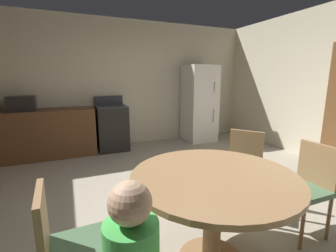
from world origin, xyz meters
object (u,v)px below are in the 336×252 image
Objects in this scene: chair_west at (67,246)px; chair_east at (307,183)px; microwave at (22,103)px; oven_range at (112,127)px; dining_table at (213,193)px; chair_northeast at (243,164)px; refrigerator at (199,104)px.

chair_east is at bearing -1.49° from chair_west.
chair_west is at bearing -78.87° from microwave.
oven_range is at bearing 73.78° from chair_west.
microwave is 0.35× the size of dining_table.
microwave is 0.51× the size of chair_northeast.
refrigerator is at bearing -103.08° from chair_east.
microwave is 4.46m from chair_east.
refrigerator is 2.02× the size of chair_northeast.
microwave is at bearing 179.20° from refrigerator.
oven_range is at bearing 92.78° from dining_table.
refrigerator is at bearing -1.50° from oven_range.
microwave is 0.51× the size of chair_west.
chair_west is 1.98m from chair_northeast.
microwave is at bearing 116.57° from dining_table.
refrigerator reaches higher than chair_west.
chair_east is 0.67m from chair_northeast.
chair_west is at bearing -177.79° from dining_table.
chair_west is at bearing -104.01° from oven_range.
chair_west reaches higher than dining_table.
oven_range reaches higher than chair_west.
refrigerator is 2.02× the size of chair_west.
chair_east reaches higher than dining_table.
chair_west is 2.08m from chair_east.
refrigerator is 4.52m from chair_west.
chair_east and chair_northeast have the same top height.
oven_range is 3.60m from chair_west.
refrigerator reaches higher than oven_range.
oven_range is 1.26× the size of chair_northeast.
oven_range is 0.62× the size of refrigerator.
dining_table is at bearing 0.00° from chair_northeast.
microwave is 3.59m from chair_west.
refrigerator reaches higher than chair_east.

